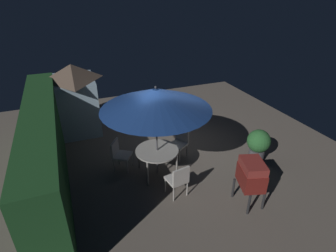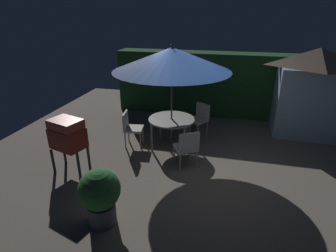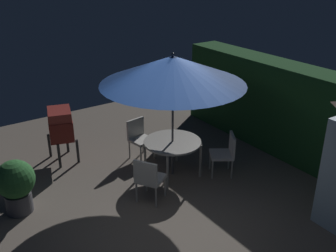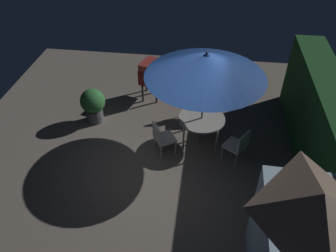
{
  "view_description": "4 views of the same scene",
  "coord_description": "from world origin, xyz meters",
  "px_view_note": "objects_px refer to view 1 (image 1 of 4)",
  "views": [
    {
      "loc": [
        -6.69,
        2.77,
        4.73
      ],
      "look_at": [
        -0.46,
        0.27,
        1.22
      ],
      "focal_mm": 28.81,
      "sensor_mm": 36.0,
      "label": 1
    },
    {
      "loc": [
        0.56,
        -5.47,
        3.31
      ],
      "look_at": [
        -0.8,
        0.19,
        0.8
      ],
      "focal_mm": 28.86,
      "sensor_mm": 36.0,
      "label": 2
    },
    {
      "loc": [
        4.95,
        -3.38,
        4.22
      ],
      "look_at": [
        -0.71,
        0.54,
        1.21
      ],
      "focal_mm": 41.55,
      "sensor_mm": 36.0,
      "label": 3
    },
    {
      "loc": [
        5.91,
        0.79,
        5.96
      ],
      "look_at": [
        -0.06,
        -0.0,
        1.06
      ],
      "focal_mm": 36.1,
      "sensor_mm": 36.0,
      "label": 4
    }
  ],
  "objects_px": {
    "chair_toward_hedge": "(119,153)",
    "garden_shed": "(76,98)",
    "patio_umbrella": "(156,99)",
    "bbq_grill": "(251,175)",
    "chair_far_side": "(180,141)",
    "potted_plant_by_shed": "(258,144)",
    "patio_table": "(157,152)",
    "chair_near_shed": "(178,179)"
  },
  "relations": [
    {
      "from": "patio_table",
      "to": "patio_umbrella",
      "type": "bearing_deg",
      "value": 0.0
    },
    {
      "from": "garden_shed",
      "to": "potted_plant_by_shed",
      "type": "bearing_deg",
      "value": -130.73
    },
    {
      "from": "garden_shed",
      "to": "patio_table",
      "type": "relative_size",
      "value": 2.05
    },
    {
      "from": "chair_near_shed",
      "to": "chair_far_side",
      "type": "bearing_deg",
      "value": -25.3
    },
    {
      "from": "garden_shed",
      "to": "chair_toward_hedge",
      "type": "distance_m",
      "value": 3.17
    },
    {
      "from": "patio_table",
      "to": "chair_far_side",
      "type": "height_order",
      "value": "chair_far_side"
    },
    {
      "from": "chair_far_side",
      "to": "chair_toward_hedge",
      "type": "xyz_separation_m",
      "value": [
        0.04,
        1.85,
        0.0
      ]
    },
    {
      "from": "bbq_grill",
      "to": "chair_far_side",
      "type": "relative_size",
      "value": 1.33
    },
    {
      "from": "patio_table",
      "to": "chair_near_shed",
      "type": "distance_m",
      "value": 1.09
    },
    {
      "from": "chair_toward_hedge",
      "to": "potted_plant_by_shed",
      "type": "height_order",
      "value": "potted_plant_by_shed"
    },
    {
      "from": "bbq_grill",
      "to": "chair_toward_hedge",
      "type": "height_order",
      "value": "bbq_grill"
    },
    {
      "from": "chair_near_shed",
      "to": "bbq_grill",
      "type": "bearing_deg",
      "value": -120.47
    },
    {
      "from": "chair_far_side",
      "to": "patio_table",
      "type": "bearing_deg",
      "value": 121.28
    },
    {
      "from": "patio_table",
      "to": "patio_umbrella",
      "type": "relative_size",
      "value": 0.42
    },
    {
      "from": "chair_far_side",
      "to": "chair_toward_hedge",
      "type": "height_order",
      "value": "same"
    },
    {
      "from": "patio_umbrella",
      "to": "chair_far_side",
      "type": "relative_size",
      "value": 3.12
    },
    {
      "from": "garden_shed",
      "to": "chair_far_side",
      "type": "bearing_deg",
      "value": -138.42
    },
    {
      "from": "patio_umbrella",
      "to": "bbq_grill",
      "type": "relative_size",
      "value": 2.34
    },
    {
      "from": "patio_umbrella",
      "to": "potted_plant_by_shed",
      "type": "relative_size",
      "value": 2.79
    },
    {
      "from": "chair_far_side",
      "to": "chair_toward_hedge",
      "type": "distance_m",
      "value": 1.85
    },
    {
      "from": "bbq_grill",
      "to": "chair_toward_hedge",
      "type": "distance_m",
      "value": 3.61
    },
    {
      "from": "patio_umbrella",
      "to": "chair_far_side",
      "type": "distance_m",
      "value": 2.05
    },
    {
      "from": "garden_shed",
      "to": "chair_far_side",
      "type": "height_order",
      "value": "garden_shed"
    },
    {
      "from": "patio_umbrella",
      "to": "bbq_grill",
      "type": "bearing_deg",
      "value": -139.63
    },
    {
      "from": "patio_umbrella",
      "to": "potted_plant_by_shed",
      "type": "xyz_separation_m",
      "value": [
        -0.5,
        -3.01,
        -1.69
      ]
    },
    {
      "from": "patio_table",
      "to": "bbq_grill",
      "type": "bearing_deg",
      "value": -139.63
    },
    {
      "from": "bbq_grill",
      "to": "chair_near_shed",
      "type": "xyz_separation_m",
      "value": [
        0.86,
        1.47,
        -0.33
      ]
    },
    {
      "from": "chair_far_side",
      "to": "potted_plant_by_shed",
      "type": "height_order",
      "value": "potted_plant_by_shed"
    },
    {
      "from": "chair_toward_hedge",
      "to": "garden_shed",
      "type": "bearing_deg",
      "value": 15.45
    },
    {
      "from": "garden_shed",
      "to": "chair_near_shed",
      "type": "height_order",
      "value": "garden_shed"
    },
    {
      "from": "bbq_grill",
      "to": "chair_far_side",
      "type": "bearing_deg",
      "value": 15.61
    },
    {
      "from": "patio_umbrella",
      "to": "potted_plant_by_shed",
      "type": "height_order",
      "value": "patio_umbrella"
    },
    {
      "from": "patio_table",
      "to": "chair_toward_hedge",
      "type": "relative_size",
      "value": 1.31
    },
    {
      "from": "chair_toward_hedge",
      "to": "potted_plant_by_shed",
      "type": "distance_m",
      "value": 4.08
    },
    {
      "from": "chair_near_shed",
      "to": "chair_toward_hedge",
      "type": "distance_m",
      "value": 1.99
    },
    {
      "from": "potted_plant_by_shed",
      "to": "patio_table",
      "type": "bearing_deg",
      "value": 80.56
    },
    {
      "from": "patio_table",
      "to": "bbq_grill",
      "type": "xyz_separation_m",
      "value": [
        -1.92,
        -1.63,
        0.14
      ]
    },
    {
      "from": "chair_toward_hedge",
      "to": "chair_near_shed",
      "type": "bearing_deg",
      "value": -147.04
    },
    {
      "from": "chair_toward_hedge",
      "to": "potted_plant_by_shed",
      "type": "relative_size",
      "value": 0.89
    },
    {
      "from": "garden_shed",
      "to": "chair_toward_hedge",
      "type": "relative_size",
      "value": 2.68
    },
    {
      "from": "chair_near_shed",
      "to": "potted_plant_by_shed",
      "type": "xyz_separation_m",
      "value": [
        0.56,
        -2.84,
        0.05
      ]
    },
    {
      "from": "patio_umbrella",
      "to": "potted_plant_by_shed",
      "type": "bearing_deg",
      "value": -99.44
    }
  ]
}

